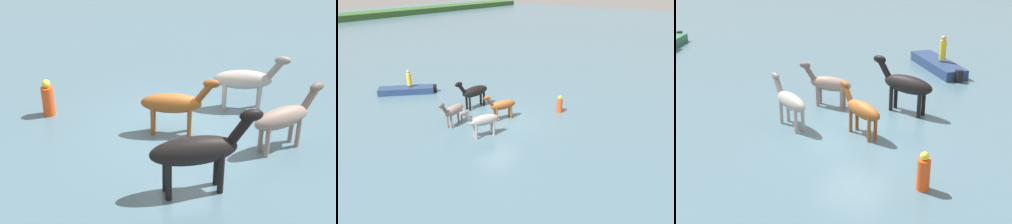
{
  "view_description": "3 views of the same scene",
  "coord_description": "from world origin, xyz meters",
  "views": [
    {
      "loc": [
        4.4,
        11.29,
        7.3
      ],
      "look_at": [
        0.8,
        0.5,
        1.06
      ],
      "focal_mm": 53.48,
      "sensor_mm": 36.0,
      "label": 1
    },
    {
      "loc": [
        -14.18,
        -12.14,
        8.21
      ],
      "look_at": [
        0.13,
        -0.68,
        0.7
      ],
      "focal_mm": 35.63,
      "sensor_mm": 36.0,
      "label": 2
    },
    {
      "loc": [
        7.62,
        -12.78,
        6.73
      ],
      "look_at": [
        -0.31,
        -0.12,
        0.68
      ],
      "focal_mm": 49.7,
      "sensor_mm": 36.0,
      "label": 3
    }
  ],
  "objects": [
    {
      "name": "horse_pinto_flank",
      "position": [
        0.77,
        2.55,
        1.13
      ],
      "size": [
        2.65,
        0.83,
        2.05
      ],
      "rotation": [
        0.0,
        0.0,
        3.03
      ],
      "color": "black",
      "rests_on": "ground_plane"
    },
    {
      "name": "horse_lead",
      "position": [
        -2.04,
        1.52,
        0.94
      ],
      "size": [
        2.21,
        0.8,
        1.71
      ],
      "rotation": [
        0.0,
        0.0,
        3.32
      ],
      "color": "gray",
      "rests_on": "ground_plane"
    },
    {
      "name": "ground_plane",
      "position": [
        0.0,
        0.0,
        0.0
      ],
      "size": [
        156.78,
        156.78,
        0.0
      ],
      "primitive_type": "plane",
      "color": "#476675"
    },
    {
      "name": "buoy_channel_marker",
      "position": [
        3.61,
        -2.33,
        0.51
      ],
      "size": [
        0.36,
        0.36,
        1.14
      ],
      "color": "#E54C19",
      "rests_on": "ground_plane"
    },
    {
      "name": "horse_mid_herd",
      "position": [
        0.41,
        -0.14,
        0.93
      ],
      "size": [
        2.12,
        1.13,
        1.68
      ],
      "rotation": [
        0.0,
        0.0,
        2.75
      ],
      "color": "brown",
      "rests_on": "ground_plane"
    },
    {
      "name": "horse_chestnut_trailing",
      "position": [
        -2.1,
        -0.84,
        0.96
      ],
      "size": [
        2.19,
        1.19,
        1.74
      ],
      "rotation": [
        0.0,
        0.0,
        2.75
      ],
      "color": "#9E9993",
      "rests_on": "ground_plane"
    }
  ]
}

